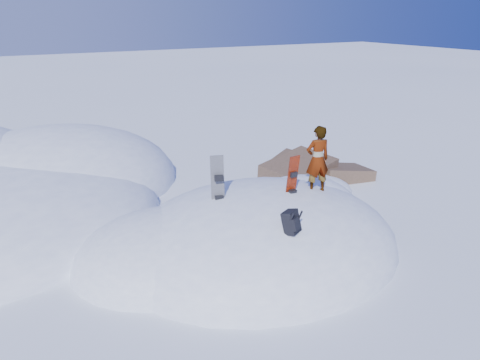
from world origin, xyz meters
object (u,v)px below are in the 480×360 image
snowboard_red (292,185)px  backpack (292,222)px  person (317,160)px  snowboard_dark (218,190)px

snowboard_red → backpack: 1.67m
snowboard_red → person: (0.79, 0.07, 0.48)m
snowboard_red → snowboard_dark: 1.74m
snowboard_dark → backpack: snowboard_dark is taller
backpack → person: size_ratio=0.33×
snowboard_dark → person: bearing=5.5°
backpack → snowboard_dark: bearing=82.4°
snowboard_red → snowboard_dark: snowboard_dark is taller
snowboard_red → backpack: snowboard_red is taller
backpack → snowboard_red: bearing=28.4°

